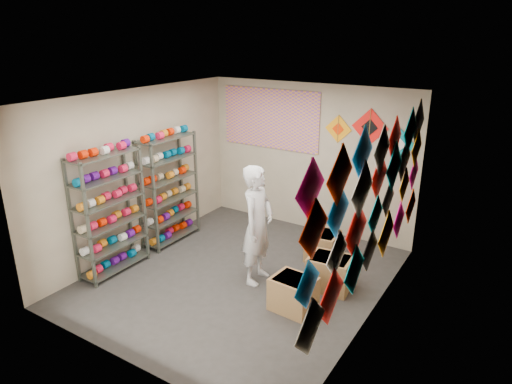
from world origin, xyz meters
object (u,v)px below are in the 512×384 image
Objects in this scene: carton_a at (293,294)px; carton_b at (330,273)px; shelf_rack_back at (169,189)px; shopkeeper at (257,225)px; shelf_rack_front at (110,213)px; carton_c at (323,246)px.

carton_a is 0.93× the size of carton_b.
shopkeeper is (2.04, -0.37, -0.06)m from shelf_rack_back.
shelf_rack_front is at bearing -162.30° from carton_b.
shelf_rack_back reaches higher than carton_b.
shelf_rack_back is at bearing -169.03° from carton_c.
shelf_rack_front is at bearing 109.43° from shopkeeper.
shopkeeper is 1.25m from carton_b.
carton_b is at bearing -75.70° from shopkeeper.
shelf_rack_back is 3.05m from carton_a.
shopkeeper is 1.13m from carton_a.
carton_c is (0.55, 1.13, -0.66)m from shopkeeper.
shelf_rack_front reaches higher than carton_a.
carton_c is (2.59, 2.06, -0.72)m from shelf_rack_front.
shopkeeper is 1.42m from carton_c.
carton_a is at bearing -121.21° from shopkeeper.
shelf_rack_back is 2.80m from carton_c.
shelf_rack_back reaches higher than carton_c.
shelf_rack_back is 3.18× the size of carton_b.
shelf_rack_front is 3.63× the size of carton_c.
carton_b is at bearing 22.78° from shelf_rack_front.
shelf_rack_back is at bearing 90.00° from shelf_rack_front.
carton_b reaches higher than carton_c.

